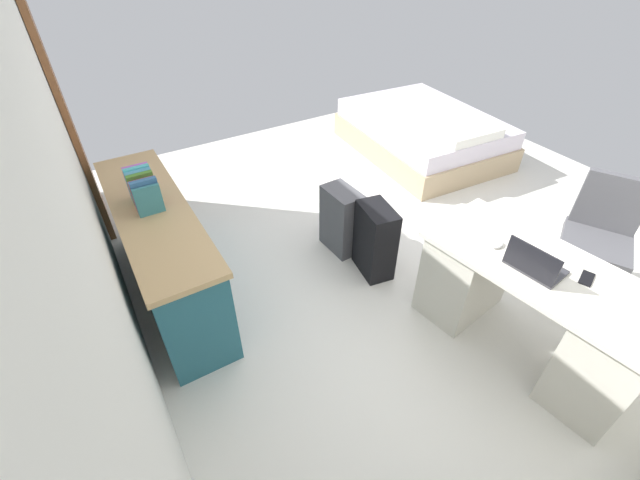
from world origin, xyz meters
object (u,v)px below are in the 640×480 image
(computer_mouse, at_px, (497,244))
(suitcase_black, at_px, (375,241))
(suitcase_spare_grey, at_px, (341,220))
(bed, at_px, (423,133))
(credenza, at_px, (164,252))
(laptop, at_px, (534,264))
(cell_phone_near_laptop, at_px, (587,278))
(figurine_small, at_px, (134,174))
(desk, at_px, (530,307))
(office_chair, at_px, (594,245))

(computer_mouse, bearing_deg, suitcase_black, 11.36)
(suitcase_spare_grey, bearing_deg, bed, -63.35)
(credenza, distance_m, laptop, 2.51)
(suitcase_spare_grey, height_order, cell_phone_near_laptop, cell_phone_near_laptop)
(cell_phone_near_laptop, bearing_deg, laptop, 24.85)
(figurine_small, bearing_deg, laptop, -140.26)
(desk, height_order, bed, desk)
(bed, xyz_separation_m, laptop, (-2.55, 1.54, 0.53))
(office_chair, distance_m, cell_phone_near_laptop, 0.92)
(laptop, height_order, cell_phone_near_laptop, laptop)
(credenza, xyz_separation_m, laptop, (-1.72, -1.79, 0.37))
(figurine_small, bearing_deg, cell_phone_near_laptop, -139.73)
(suitcase_black, xyz_separation_m, figurine_small, (1.05, 1.51, 0.54))
(bed, height_order, cell_phone_near_laptop, cell_phone_near_laptop)
(credenza, relative_size, computer_mouse, 18.00)
(bed, height_order, laptop, laptop)
(suitcase_spare_grey, bearing_deg, laptop, -169.39)
(bed, height_order, figurine_small, figurine_small)
(desk, relative_size, credenza, 0.84)
(cell_phone_near_laptop, bearing_deg, bed, -45.91)
(suitcase_spare_grey, bearing_deg, desk, -166.01)
(bed, xyz_separation_m, computer_mouse, (-2.29, 1.53, 0.50))
(suitcase_black, bearing_deg, cell_phone_near_laptop, -149.62)
(credenza, xyz_separation_m, cell_phone_near_laptop, (-1.93, -2.00, 0.33))
(office_chair, relative_size, computer_mouse, 9.40)
(laptop, bearing_deg, computer_mouse, -1.40)
(office_chair, bearing_deg, bed, -12.12)
(suitcase_spare_grey, bearing_deg, cell_phone_near_laptop, -164.31)
(office_chair, relative_size, bed, 0.47)
(cell_phone_near_laptop, bearing_deg, office_chair, -88.51)
(bed, relative_size, suitcase_black, 3.22)
(desk, height_order, laptop, laptop)
(office_chair, xyz_separation_m, credenza, (1.61, 2.81, -0.02))
(credenza, height_order, suitcase_spare_grey, credenza)
(suitcase_black, xyz_separation_m, laptop, (-1.11, -0.28, 0.46))
(laptop, bearing_deg, figurine_small, 39.74)
(laptop, xyz_separation_m, figurine_small, (2.16, 1.79, 0.08))
(cell_phone_near_laptop, height_order, figurine_small, figurine_small)
(credenza, xyz_separation_m, computer_mouse, (-1.46, -1.80, 0.34))
(computer_mouse, distance_m, figurine_small, 2.61)
(desk, height_order, suitcase_spare_grey, desk)
(bed, distance_m, figurine_small, 3.41)
(bed, relative_size, computer_mouse, 19.94)
(bed, relative_size, suitcase_spare_grey, 3.38)
(office_chair, bearing_deg, cell_phone_near_laptop, 111.80)
(office_chair, xyz_separation_m, suitcase_spare_grey, (1.39, 1.36, -0.12))
(suitcase_spare_grey, distance_m, laptop, 1.61)
(desk, height_order, computer_mouse, computer_mouse)
(credenza, distance_m, suitcase_black, 1.63)
(suitcase_black, relative_size, figurine_small, 5.62)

